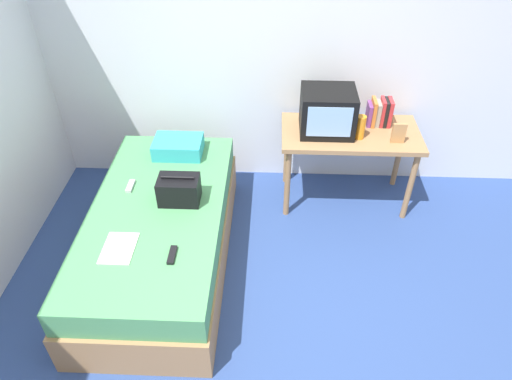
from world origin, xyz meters
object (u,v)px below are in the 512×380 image
Objects in this scene: picture_frame at (399,133)px; magazine at (119,248)px; desk at (350,141)px; bed at (161,235)px; remote_dark at (172,255)px; book_row at (379,113)px; remote_silver at (130,186)px; tv at (327,111)px; handbag at (179,190)px; pillow at (178,147)px; water_bottle at (360,127)px.

picture_frame is 0.60× the size of magazine.
desk reaches higher than magazine.
remote_dark reaches higher than bed.
book_row is (0.24, 0.13, 0.20)m from desk.
remote_silver is (-1.75, -0.61, -0.07)m from desk.
bed is 8.52× the size of book_row.
tv is 1.38m from handbag.
tv is (-0.21, 0.01, 0.27)m from desk.
remote_silver reaches higher than magazine.
magazine is at bearing -142.73° from desk.
magazine is at bearing -100.30° from pillow.
magazine is 1.86× the size of remote_dark.
remote_dark is at bearing -136.62° from book_row.
pillow is at bearing 58.38° from remote_silver.
pillow is at bearing 97.73° from remote_dark.
desk reaches higher than bed.
tv is at bearing 34.13° from handbag.
pillow is (0.05, 0.71, 0.35)m from bed.
bed is 0.79m from pillow.
bed is 1.67m from tv.
desk is at bearing 29.31° from handbag.
handbag is at bearing 29.21° from bed.
water_bottle reaches higher than remote_silver.
water_bottle is at bearing 25.19° from handbag.
book_row reaches higher than magazine.
picture_frame reaches higher than pillow.
desk is 6.69× the size of picture_frame.
handbag is (-1.12, -0.76, -0.25)m from tv.
desk is 2.08m from magazine.
remote_silver is at bearing -158.04° from tv.
remote_silver is at bearing -167.79° from picture_frame.
remote_dark is (-1.08, -1.32, -0.34)m from tv.
pillow is at bearing 86.13° from bed.
book_row reaches higher than pillow.
remote_dark is at bearing -134.47° from desk.
remote_dark is at bearing -137.81° from water_bottle.
picture_frame is 1.81m from pillow.
tv is 1.47× the size of handbag.
bed is at bearing 69.43° from magazine.
book_row is at bearing 8.79° from pillow.
pillow reaches higher than magazine.
tv reaches higher than water_bottle.
remote_dark is at bearing -82.27° from pillow.
desk is 1.46m from pillow.
tv is 0.30m from water_bottle.
remote_dark is at bearing -57.18° from remote_silver.
bed is 11.54× the size of picture_frame.
pillow is (-1.50, -0.03, -0.21)m from water_bottle.
tv reaches higher than desk.
picture_frame is at bearing -23.58° from desk.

